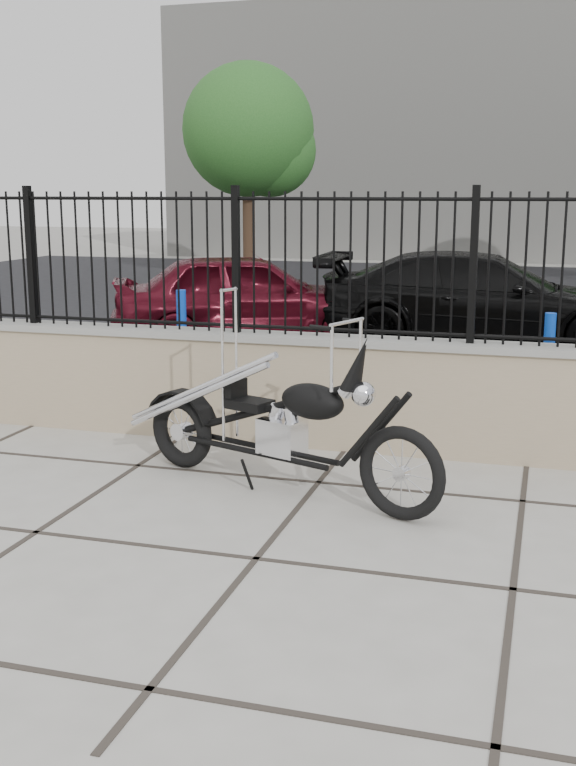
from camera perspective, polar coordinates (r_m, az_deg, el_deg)
The scene contains 11 objects.
ground_plane at distance 5.48m, azimuth -2.04°, elevation -11.14°, with size 90.00×90.00×0.00m, color #99968E.
parking_lot at distance 17.48m, azimuth 11.04°, elevation 4.79°, with size 30.00×30.00×0.00m, color black.
retaining_wall at distance 7.63m, azimuth 3.86°, elevation -0.64°, with size 14.00×0.36×0.96m, color gray.
iron_fence at distance 7.47m, azimuth 3.98°, elevation 7.47°, with size 14.00×0.08×1.20m, color black.
background_building at distance 31.36m, azimuth 13.93°, elevation 15.14°, with size 22.00×6.00×8.00m, color beige.
chopper_motorcycle at distance 6.46m, azimuth -0.75°, elevation -0.54°, with size 2.49×0.44×1.49m, color black, non-canonical shape.
car_red at distance 13.04m, azimuth -2.60°, elevation 5.51°, with size 1.57×3.89×1.33m, color #490A15.
car_black at distance 12.94m, azimuth 12.20°, elevation 5.20°, with size 1.86×4.57×1.32m, color black.
bollard_a at distance 10.95m, azimuth -6.78°, elevation 3.31°, with size 0.12×0.12×1.00m, color blue.
bollard_b at distance 9.54m, azimuth 16.23°, elevation 1.46°, with size 0.11×0.11×0.95m, color #0A35A3.
tree_left at distance 22.29m, azimuth -2.57°, elevation 16.16°, with size 3.16×3.16×5.33m.
Camera 1 is at (1.60, -4.77, 2.16)m, focal length 42.00 mm.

